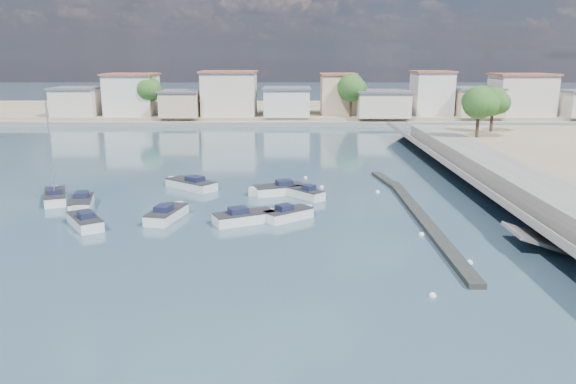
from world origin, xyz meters
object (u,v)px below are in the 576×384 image
object	(u,v)px
motorboat_b	(291,214)
motorboat_g	(81,204)
motorboat_a	(84,221)
motorboat_d	(277,190)
motorboat_e	(168,214)
sailboat	(55,196)
motorboat_h	(247,218)
motorboat_f	(304,194)
motorboat_c	(189,184)

from	to	relation	value
motorboat_b	motorboat_g	size ratio (longest dim) A/B	0.80
motorboat_a	motorboat_d	bearing A→B (deg)	35.19
motorboat_d	motorboat_e	world-z (taller)	same
motorboat_a	motorboat_g	bearing A→B (deg)	112.17
sailboat	motorboat_a	bearing A→B (deg)	-55.26
sailboat	motorboat_b	bearing A→B (deg)	-15.39
motorboat_a	motorboat_h	size ratio (longest dim) A/B	0.88
motorboat_a	motorboat_h	distance (m)	12.33
motorboat_a	motorboat_h	xyz separation A→B (m)	(12.29, 0.99, -0.00)
motorboat_b	motorboat_f	size ratio (longest dim) A/B	1.12
motorboat_d	motorboat_h	size ratio (longest dim) A/B	1.06
motorboat_b	sailboat	size ratio (longest dim) A/B	0.45
motorboat_a	sailboat	distance (m)	9.37
motorboat_c	motorboat_h	size ratio (longest dim) A/B	1.06
motorboat_a	motorboat_f	world-z (taller)	same
motorboat_d	motorboat_a	bearing A→B (deg)	-144.81
motorboat_e	motorboat_f	distance (m)	12.92
motorboat_a	motorboat_c	distance (m)	13.83
motorboat_b	motorboat_f	world-z (taller)	same
motorboat_g	motorboat_d	bearing A→B (deg)	17.34
motorboat_a	sailboat	bearing A→B (deg)	124.74
motorboat_c	motorboat_h	xyz separation A→B (m)	(6.49, -11.57, -0.00)
motorboat_f	sailboat	world-z (taller)	sailboat
motorboat_a	motorboat_b	size ratio (longest dim) A/B	1.10
motorboat_e	motorboat_g	world-z (taller)	same
motorboat_b	motorboat_c	world-z (taller)	same
motorboat_a	motorboat_e	bearing A→B (deg)	18.63
motorboat_e	motorboat_f	world-z (taller)	same
motorboat_f	motorboat_c	bearing A→B (deg)	161.30
motorboat_g	motorboat_h	world-z (taller)	same
motorboat_f	motorboat_g	bearing A→B (deg)	-168.78
motorboat_a	motorboat_g	size ratio (longest dim) A/B	0.88
motorboat_h	motorboat_f	bearing A→B (deg)	59.16
sailboat	motorboat_c	bearing A→B (deg)	23.55
motorboat_f	motorboat_g	size ratio (longest dim) A/B	0.72
motorboat_b	motorboat_e	distance (m)	9.73
motorboat_d	motorboat_g	world-z (taller)	same
motorboat_d	sailboat	world-z (taller)	sailboat
motorboat_g	motorboat_b	bearing A→B (deg)	-9.92
motorboat_a	sailboat	xyz separation A→B (m)	(-5.34, 7.70, 0.05)
motorboat_d	motorboat_g	size ratio (longest dim) A/B	1.06
motorboat_c	motorboat_a	bearing A→B (deg)	-114.79
motorboat_c	motorboat_h	world-z (taller)	same
motorboat_a	motorboat_e	distance (m)	6.27
motorboat_b	motorboat_e	bearing A→B (deg)	179.51
motorboat_a	motorboat_d	size ratio (longest dim) A/B	0.83
motorboat_a	motorboat_g	distance (m)	5.42
motorboat_f	motorboat_h	size ratio (longest dim) A/B	0.71
sailboat	motorboat_d	bearing A→B (deg)	7.06
motorboat_c	sailboat	distance (m)	12.15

